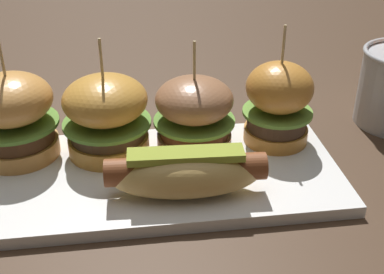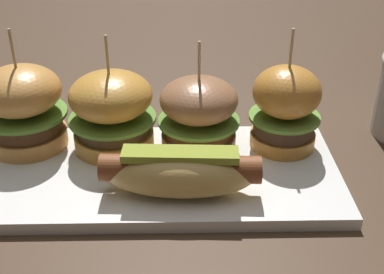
% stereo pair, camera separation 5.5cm
% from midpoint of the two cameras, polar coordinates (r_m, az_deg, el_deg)
% --- Properties ---
extents(ground_plane, '(3.00, 3.00, 0.00)m').
position_cam_midpoint_polar(ground_plane, '(0.58, -6.80, -4.97)').
color(ground_plane, '#422D1E').
extents(platter_main, '(0.41, 0.19, 0.01)m').
position_cam_midpoint_polar(platter_main, '(0.58, -6.84, -4.40)').
color(platter_main, white).
rests_on(platter_main, ground).
extents(hot_dog, '(0.17, 0.06, 0.05)m').
position_cam_midpoint_polar(hot_dog, '(0.52, -3.75, -4.06)').
color(hot_dog, '#DCB160').
rests_on(hot_dog, platter_main).
extents(slider_far_left, '(0.10, 0.10, 0.15)m').
position_cam_midpoint_polar(slider_far_left, '(0.62, -21.94, 2.17)').
color(slider_far_left, '#D89347').
rests_on(slider_far_left, platter_main).
extents(slider_center_left, '(0.10, 0.10, 0.14)m').
position_cam_midpoint_polar(slider_center_left, '(0.60, -12.25, 2.38)').
color(slider_center_left, gold).
rests_on(slider_center_left, platter_main).
extents(slider_center_right, '(0.10, 0.10, 0.13)m').
position_cam_midpoint_polar(slider_center_right, '(0.59, -2.42, 2.57)').
color(slider_center_right, '#9B6745').
rests_on(slider_center_right, platter_main).
extents(slider_far_right, '(0.08, 0.08, 0.15)m').
position_cam_midpoint_polar(slider_far_right, '(0.61, 7.12, 3.83)').
color(slider_far_right, '#CA8334').
rests_on(slider_far_right, platter_main).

